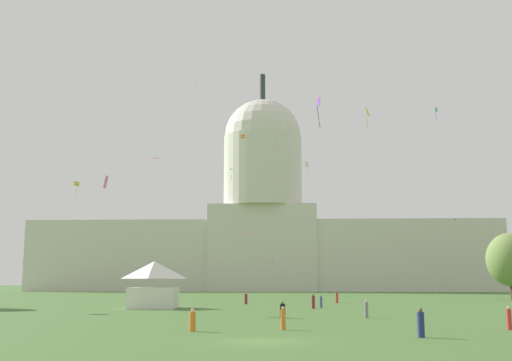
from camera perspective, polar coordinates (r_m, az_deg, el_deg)
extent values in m
plane|color=#42662D|center=(35.25, 0.66, -14.56)|extent=(800.00, 800.00, 0.00)
cube|color=beige|center=(203.05, -9.87, -6.88)|extent=(73.53, 18.34, 21.93)
cube|color=beige|center=(200.64, 11.26, -6.81)|extent=(73.53, 18.34, 21.93)
cube|color=beige|center=(198.58, 0.63, -6.28)|extent=(33.43, 20.18, 26.66)
cylinder|color=beige|center=(201.35, 0.62, 0.77)|extent=(25.28, 25.28, 22.82)
sphere|color=beige|center=(203.63, 0.62, 3.93)|extent=(25.09, 25.09, 25.09)
cylinder|color=#2D3833|center=(208.15, 0.61, 8.51)|extent=(1.80, 1.80, 9.00)
cube|color=white|center=(77.44, -9.39, -10.58)|extent=(5.74, 6.02, 2.49)
pyramid|color=white|center=(77.43, -9.32, -8.10)|extent=(6.02, 6.33, 2.11)
cylinder|color=brown|center=(119.69, 22.44, -9.07)|extent=(0.73, 0.73, 4.21)
ellipsoid|color=olive|center=(119.74, 22.30, -6.72)|extent=(11.05, 11.30, 9.37)
cylinder|color=maroon|center=(76.21, 5.28, -11.05)|extent=(0.56, 0.56, 1.52)
sphere|color=brown|center=(76.19, 5.27, -10.39)|extent=(0.34, 0.34, 0.24)
cylinder|color=red|center=(95.43, 7.44, -10.63)|extent=(0.47, 0.47, 1.52)
sphere|color=brown|center=(95.41, 7.43, -10.11)|extent=(0.27, 0.27, 0.23)
cylinder|color=black|center=(90.62, -8.97, -10.76)|extent=(0.47, 0.47, 1.26)
sphere|color=#A37556|center=(90.60, -8.96, -10.29)|extent=(0.30, 0.30, 0.21)
cylinder|color=orange|center=(43.34, 2.50, -12.66)|extent=(0.38, 0.38, 1.34)
sphere|color=beige|center=(43.30, 2.50, -11.62)|extent=(0.26, 0.26, 0.22)
cylinder|color=navy|center=(38.82, 14.89, -12.67)|extent=(0.49, 0.49, 1.48)
sphere|color=brown|center=(38.77, 14.84, -11.40)|extent=(0.31, 0.31, 0.26)
cylinder|color=#3D5684|center=(78.92, 5.98, -11.07)|extent=(0.47, 0.47, 1.27)
sphere|color=brown|center=(78.90, 5.97, -10.52)|extent=(0.31, 0.31, 0.23)
cylinder|color=black|center=(89.19, -10.93, -10.71)|extent=(0.52, 0.52, 1.33)
sphere|color=brown|center=(89.17, -10.92, -10.22)|extent=(0.29, 0.29, 0.21)
cylinder|color=maroon|center=(89.85, -0.93, -10.83)|extent=(0.48, 0.48, 1.42)
sphere|color=#A37556|center=(89.83, -0.93, -10.31)|extent=(0.23, 0.23, 0.21)
cylinder|color=black|center=(56.77, 2.45, -11.87)|extent=(0.66, 0.66, 1.27)
sphere|color=brown|center=(56.74, 2.45, -11.12)|extent=(0.31, 0.31, 0.22)
cylinder|color=orange|center=(42.20, -5.85, -12.76)|extent=(0.53, 0.53, 1.27)
sphere|color=beige|center=(42.16, -5.83, -11.75)|extent=(0.29, 0.29, 0.23)
cylinder|color=gray|center=(58.02, 10.08, -11.62)|extent=(0.39, 0.39, 1.38)
sphere|color=beige|center=(57.99, 10.06, -10.84)|extent=(0.23, 0.23, 0.21)
cylinder|color=red|center=(46.63, 22.19, -11.73)|extent=(0.46, 0.46, 1.39)
sphere|color=beige|center=(46.59, 22.13, -10.75)|extent=(0.30, 0.30, 0.21)
cube|color=purple|center=(86.00, 5.78, 7.23)|extent=(0.39, 0.69, 1.15)
cylinder|color=black|center=(85.42, 5.75, 5.85)|extent=(0.44, 0.13, 3.17)
pyramid|color=#D1339E|center=(100.43, -0.39, -5.07)|extent=(1.13, 0.82, 0.18)
cylinder|color=yellow|center=(100.66, -0.43, -5.93)|extent=(0.33, 0.19, 2.01)
pyramid|color=green|center=(162.02, -2.14, 0.90)|extent=(1.06, 1.89, 0.22)
cylinder|color=purple|center=(161.85, -2.27, 0.34)|extent=(0.10, 0.23, 1.54)
cube|color=gold|center=(128.45, -16.15, -0.37)|extent=(1.12, 1.09, 0.58)
cube|color=gold|center=(128.52, -16.14, -0.15)|extent=(1.12, 1.09, 0.58)
cylinder|color=gold|center=(128.23, -16.17, -1.04)|extent=(0.22, 0.47, 2.65)
cube|color=#33BCDB|center=(143.91, 16.21, 6.24)|extent=(0.71, 0.94, 1.12)
cylinder|color=blue|center=(143.46, 16.21, 5.59)|extent=(0.28, 0.39, 2.34)
cube|color=yellow|center=(88.60, 10.20, 6.22)|extent=(0.73, 0.98, 1.19)
cylinder|color=gold|center=(88.19, 10.16, 5.27)|extent=(0.16, 0.30, 1.87)
cube|color=orange|center=(171.37, -1.20, 3.99)|extent=(1.31, 1.34, 0.67)
cube|color=orange|center=(171.50, -1.20, 4.18)|extent=(1.31, 1.34, 0.67)
pyramid|color=blue|center=(158.52, 1.62, -6.65)|extent=(1.19, 1.69, 0.15)
cylinder|color=blue|center=(158.33, 1.56, -7.34)|extent=(0.26, 0.26, 2.32)
cube|color=red|center=(131.44, -5.43, 9.21)|extent=(0.69, 1.04, 0.98)
cylinder|color=white|center=(130.92, -5.49, 8.48)|extent=(0.17, 0.08, 2.59)
cube|color=pink|center=(70.53, -13.62, -0.14)|extent=(0.37, 0.72, 1.47)
cube|color=white|center=(142.49, 4.67, 1.50)|extent=(0.88, 0.42, 1.28)
cylinder|color=pink|center=(142.13, 4.74, 0.67)|extent=(0.44, 0.30, 2.96)
pyramid|color=purple|center=(142.90, 17.59, -3.55)|extent=(1.28, 1.65, 0.20)
pyramid|color=#D1339E|center=(112.46, -9.32, 1.88)|extent=(1.68, 0.66, 0.24)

